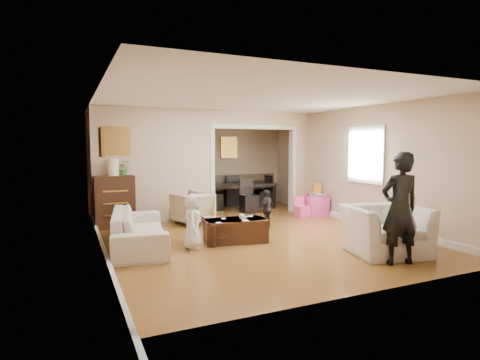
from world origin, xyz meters
name	(u,v)px	position (x,y,z in m)	size (l,w,h in m)	color
floor	(244,233)	(0.00, 0.00, 0.00)	(7.00, 7.00, 0.00)	#A16C29
partition_left	(156,166)	(-1.38, 1.80, 1.30)	(2.75, 0.18, 2.60)	#C1A88D
partition_right	(300,163)	(2.48, 1.80, 1.30)	(0.55, 0.18, 2.60)	#C1A88D
partition_header	(254,119)	(1.10, 1.80, 2.42)	(2.22, 0.18, 0.35)	#C1A88D
window_pane	(366,155)	(2.73, -0.40, 1.55)	(0.03, 0.95, 1.10)	white
framed_art_partition	(118,141)	(-2.20, 1.70, 1.85)	(0.45, 0.03, 0.55)	brown
framed_art_sofa_wall	(101,142)	(-2.71, -0.60, 1.80)	(0.03, 0.55, 0.40)	brown
framed_art_alcove	(229,147)	(1.10, 3.44, 1.70)	(0.45, 0.03, 0.55)	brown
sofa	(139,229)	(-2.11, -0.26, 0.32)	(2.19, 0.86, 0.64)	beige
armchair_back	(193,208)	(-0.67, 1.32, 0.35)	(0.74, 0.77, 0.70)	tan
armchair_front	(386,230)	(1.46, -2.30, 0.38)	(1.18, 1.03, 0.77)	beige
dresser	(114,202)	(-2.32, 1.56, 0.56)	(0.81, 0.46, 1.12)	#321A0F
table_lamp	(113,167)	(-2.32, 1.56, 1.30)	(0.22, 0.22, 0.36)	#FFEFCF
potted_plant	(123,168)	(-2.12, 1.56, 1.27)	(0.28, 0.24, 0.31)	#3D6F31
coffee_table	(235,230)	(-0.45, -0.60, 0.21)	(1.11, 0.56, 0.42)	#361B11
coffee_cup	(241,217)	(-0.35, -0.65, 0.46)	(0.10, 0.10, 0.09)	white
play_table	(315,206)	(2.44, 1.03, 0.25)	(0.52, 0.52, 0.50)	#EE3EA8
cereal_box	(317,189)	(2.56, 1.13, 0.65)	(0.20, 0.07, 0.30)	yellow
cyan_cup	(313,195)	(2.34, 0.98, 0.54)	(0.08, 0.08, 0.08)	#24B8AB
toy_block	(309,195)	(2.32, 1.15, 0.52)	(0.08, 0.06, 0.05)	#B52316
play_bowl	(320,195)	(2.49, 0.91, 0.52)	(0.21, 0.21, 0.05)	silver
dining_table	(239,196)	(1.15, 2.82, 0.35)	(1.99, 1.11, 0.70)	black
adult_person	(400,208)	(1.23, -2.80, 0.83)	(0.61, 0.40, 1.66)	black
child_kneel_a	(193,221)	(-1.30, -0.75, 0.47)	(0.46, 0.30, 0.94)	silver
child_kneel_b	(193,216)	(-1.15, -0.30, 0.48)	(0.47, 0.37, 0.96)	#C57B7F
child_toddler	(267,209)	(0.60, 0.15, 0.42)	(0.49, 0.20, 0.83)	black
craft_papers	(238,219)	(-0.41, -0.62, 0.42)	(0.90, 0.46, 0.00)	white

